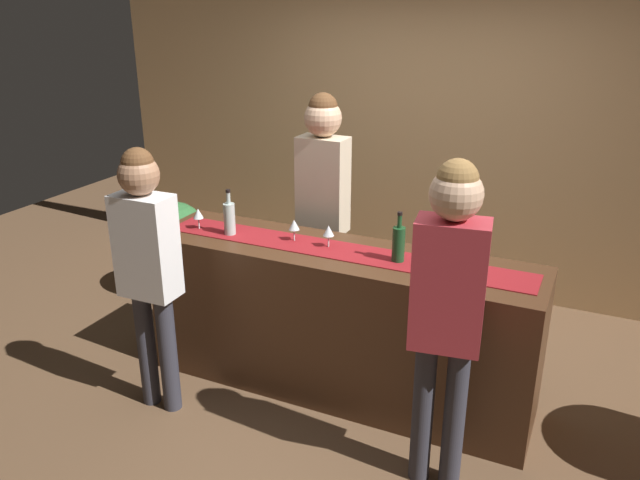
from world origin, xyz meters
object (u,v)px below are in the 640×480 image
object	(u,v)px
wine_glass_near_customer	(329,231)
wine_bottle_clear	(229,218)
wine_bottle_green	(399,243)
customer_sipping	(448,295)
wine_glass_mid_counter	(198,214)
customer_browsing	(147,256)
bartender	(323,191)
potted_plant_tall	(174,242)
wine_glass_far_end	(294,225)

from	to	relation	value
wine_glass_near_customer	wine_bottle_clear	bearing A→B (deg)	-174.67
wine_bottle_green	wine_glass_near_customer	bearing A→B (deg)	176.33
wine_bottle_green	customer_sipping	size ratio (longest dim) A/B	0.17
wine_glass_mid_counter	customer_browsing	distance (m)	0.60
wine_bottle_green	bartender	distance (m)	0.95
customer_sipping	potted_plant_tall	size ratio (longest dim) A/B	2.12
wine_glass_far_end	wine_bottle_green	bearing A→B (deg)	-3.04
customer_sipping	customer_browsing	size ratio (longest dim) A/B	1.06
bartender	customer_browsing	world-z (taller)	bartender
bartender	customer_sipping	size ratio (longest dim) A/B	1.04
customer_sipping	potted_plant_tall	distance (m)	2.97
wine_bottle_clear	bartender	size ratio (longest dim) A/B	0.17
potted_plant_tall	wine_glass_mid_counter	bearing A→B (deg)	-42.43
potted_plant_tall	customer_browsing	bearing A→B (deg)	-56.73
potted_plant_tall	wine_bottle_green	bearing A→B (deg)	-18.16
potted_plant_tall	wine_glass_far_end	bearing A→B (deg)	-24.50
wine_bottle_clear	wine_glass_far_end	distance (m)	0.43
customer_sipping	customer_browsing	xyz separation A→B (m)	(-1.73, -0.07, -0.08)
wine_bottle_clear	wine_glass_mid_counter	size ratio (longest dim) A/B	2.10
wine_glass_near_customer	potted_plant_tall	world-z (taller)	wine_glass_near_customer
wine_bottle_clear	customer_sipping	xyz separation A→B (m)	(1.55, -0.52, 0.01)
potted_plant_tall	wine_bottle_clear	bearing A→B (deg)	-35.21
wine_glass_far_end	potted_plant_tall	size ratio (longest dim) A/B	0.17
wine_glass_far_end	bartender	xyz separation A→B (m)	(-0.06, 0.55, 0.07)
wine_glass_mid_counter	bartender	bearing A→B (deg)	45.44
wine_glass_far_end	customer_browsing	xyz separation A→B (m)	(-0.61, -0.67, -0.06)
customer_browsing	potted_plant_tall	size ratio (longest dim) A/B	2.00
wine_bottle_green	customer_browsing	distance (m)	1.45
bartender	customer_browsing	bearing A→B (deg)	66.15
wine_glass_near_customer	customer_sipping	size ratio (longest dim) A/B	0.08
wine_glass_far_end	bartender	distance (m)	0.56
potted_plant_tall	customer_sipping	bearing A→B (deg)	-25.99
wine_bottle_green	bartender	world-z (taller)	bartender
wine_glass_near_customer	wine_glass_far_end	size ratio (longest dim) A/B	1.00
wine_bottle_green	wine_glass_far_end	size ratio (longest dim) A/B	2.10
bartender	customer_browsing	xyz separation A→B (m)	(-0.55, -1.22, -0.13)
wine_glass_far_end	potted_plant_tall	xyz separation A→B (m)	(-1.49, 0.68, -0.60)
wine_bottle_clear	potted_plant_tall	size ratio (longest dim) A/B	0.37
bartender	customer_sipping	bearing A→B (deg)	136.36
wine_bottle_clear	wine_glass_near_customer	bearing A→B (deg)	5.33
customer_sipping	wine_bottle_clear	bearing A→B (deg)	152.86
bartender	wine_bottle_green	bearing A→B (deg)	142.43
wine_glass_mid_counter	wine_glass_far_end	xyz separation A→B (m)	(0.67, 0.07, 0.00)
wine_glass_far_end	wine_glass_near_customer	bearing A→B (deg)	-1.84
wine_bottle_green	potted_plant_tall	size ratio (longest dim) A/B	0.37
customer_browsing	wine_bottle_clear	bearing A→B (deg)	72.09
wine_glass_near_customer	customer_browsing	bearing A→B (deg)	-142.11
wine_glass_far_end	customer_sipping	xyz separation A→B (m)	(1.12, -0.59, 0.01)
wine_glass_far_end	customer_browsing	size ratio (longest dim) A/B	0.09
wine_bottle_green	customer_browsing	xyz separation A→B (m)	(-1.30, -0.63, -0.07)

